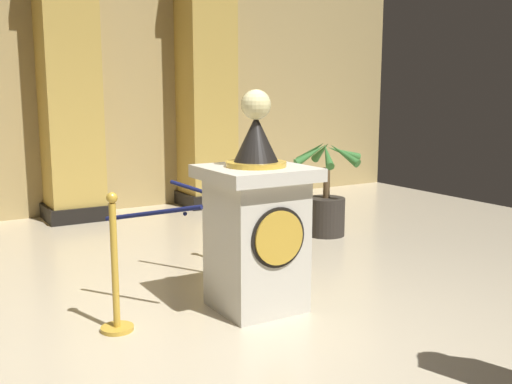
{
  "coord_description": "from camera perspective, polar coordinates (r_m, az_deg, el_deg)",
  "views": [
    {
      "loc": [
        -1.97,
        -3.6,
        1.73
      ],
      "look_at": [
        0.38,
        0.32,
        0.95
      ],
      "focal_mm": 41.72,
      "sensor_mm": 36.0,
      "label": 1
    }
  ],
  "objects": [
    {
      "name": "stanchion_far",
      "position": [
        4.44,
        -13.33,
        -8.52
      ],
      "size": [
        0.24,
        0.24,
        1.02
      ],
      "color": "gold",
      "rests_on": "ground_plane"
    },
    {
      "name": "pedestal_clock",
      "position": [
        4.68,
        0.03,
        -3.08
      ],
      "size": [
        0.79,
        0.79,
        1.74
      ],
      "color": "beige",
      "rests_on": "ground_plane"
    },
    {
      "name": "back_wall",
      "position": [
        8.73,
        -18.21,
        11.17
      ],
      "size": [
        11.55,
        0.16,
        4.04
      ],
      "primitive_type": "cube",
      "color": "tan",
      "rests_on": "ground_plane"
    },
    {
      "name": "velvet_rope",
      "position": [
        5.04,
        -6.84,
        -1.1
      ],
      "size": [
        1.29,
        1.28,
        0.22
      ],
      "color": "#141947"
    },
    {
      "name": "ground_plane",
      "position": [
        4.45,
        -2.07,
        -13.14
      ],
      "size": [
        11.55,
        11.55,
        0.0
      ],
      "primitive_type": "plane",
      "color": "beige"
    },
    {
      "name": "potted_palm_right",
      "position": [
        7.18,
        6.72,
        -1.01
      ],
      "size": [
        0.89,
        0.83,
        1.17
      ],
      "color": "#2D2823",
      "rests_on": "ground_plane"
    },
    {
      "name": "column_centre_rear",
      "position": [
        8.35,
        -17.56,
        10.64
      ],
      "size": [
        0.85,
        0.85,
        3.88
      ],
      "color": "black",
      "rests_on": "ground_plane"
    },
    {
      "name": "stanchion_near",
      "position": [
        5.89,
        -1.82,
        -3.6
      ],
      "size": [
        0.24,
        0.24,
        1.06
      ],
      "color": "gold",
      "rests_on": "ground_plane"
    },
    {
      "name": "column_right",
      "position": [
        9.04,
        -4.88,
        10.95
      ],
      "size": [
        0.86,
        0.86,
        3.88
      ],
      "color": "black",
      "rests_on": "ground_plane"
    }
  ]
}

